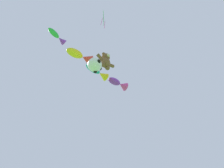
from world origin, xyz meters
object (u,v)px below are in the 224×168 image
object	(u,v)px
fish_kite_violet	(119,84)
fish_kite_goldfin	(81,56)
diamond_kite	(104,19)
fish_kite_teal	(98,72)
fish_kite_emerald	(58,37)
teddy_bear_kite	(106,61)
soccer_ball_kite	(95,65)

from	to	relation	value
fish_kite_violet	fish_kite_goldfin	distance (m)	4.41
fish_kite_violet	diamond_kite	size ratio (longest dim) A/B	0.83
fish_kite_teal	fish_kite_emerald	world-z (taller)	fish_kite_emerald
fish_kite_goldfin	fish_kite_violet	bearing A→B (deg)	4.70
teddy_bear_kite	fish_kite_teal	distance (m)	1.73
fish_kite_goldfin	diamond_kite	xyz separation A→B (m)	(0.07, -2.41, 2.89)
soccer_ball_kite	fish_kite_violet	xyz separation A→B (m)	(3.67, 1.39, 1.93)
teddy_bear_kite	fish_kite_teal	size ratio (longest dim) A/B	0.81
soccer_ball_kite	fish_kite_teal	world-z (taller)	fish_kite_teal
diamond_kite	fish_kite_violet	bearing A→B (deg)	32.72
soccer_ball_kite	fish_kite_goldfin	xyz separation A→B (m)	(-0.71, 1.03, 1.53)
soccer_ball_kite	fish_kite_emerald	xyz separation A→B (m)	(-2.73, 1.42, 2.51)
diamond_kite	fish_kite_teal	bearing A→B (deg)	55.66
teddy_bear_kite	fish_kite_goldfin	size ratio (longest dim) A/B	0.83
fish_kite_teal	fish_kite_emerald	distance (m)	4.14
diamond_kite	fish_kite_emerald	bearing A→B (deg)	126.74
diamond_kite	teddy_bear_kite	bearing A→B (deg)	41.50
soccer_ball_kite	teddy_bear_kite	bearing A→B (deg)	-3.27
teddy_bear_kite	fish_kite_teal	xyz separation A→B (m)	(0.48, 1.58, 0.51)
fish_kite_violet	diamond_kite	world-z (taller)	diamond_kite
soccer_ball_kite	fish_kite_emerald	bearing A→B (deg)	152.52
fish_kite_violet	fish_kite_emerald	xyz separation A→B (m)	(-6.40, 0.03, 0.58)
soccer_ball_kite	fish_kite_goldfin	world-z (taller)	fish_kite_goldfin
fish_kite_teal	diamond_kite	world-z (taller)	diamond_kite
fish_kite_violet	fish_kite_teal	world-z (taller)	fish_kite_violet
fish_kite_teal	fish_kite_goldfin	world-z (taller)	fish_kite_teal
teddy_bear_kite	diamond_kite	size ratio (longest dim) A/B	0.72
fish_kite_goldfin	diamond_kite	distance (m)	3.76
soccer_ball_kite	fish_kite_violet	size ratio (longest dim) A/B	0.54
fish_kite_teal	diamond_kite	distance (m)	4.40
soccer_ball_kite	fish_kite_emerald	world-z (taller)	fish_kite_emerald
fish_kite_teal	fish_kite_goldfin	xyz separation A→B (m)	(-2.06, -0.50, -0.26)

